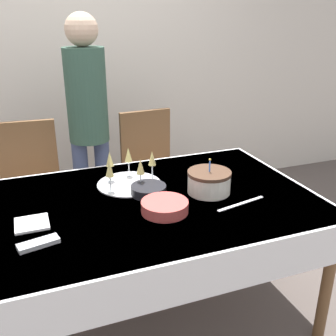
% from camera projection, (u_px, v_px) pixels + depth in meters
% --- Properties ---
extents(ground_plane, '(12.00, 12.00, 0.00)m').
position_uv_depth(ground_plane, '(130.00, 319.00, 2.28)').
color(ground_plane, '#564C47').
extents(wall_back, '(8.00, 0.05, 2.70)m').
position_uv_depth(wall_back, '(68.00, 52.00, 3.27)').
color(wall_back, silver).
rests_on(wall_back, ground_plane).
extents(dining_table, '(2.00, 1.14, 0.75)m').
position_uv_depth(dining_table, '(126.00, 221.00, 2.04)').
color(dining_table, white).
rests_on(dining_table, ground_plane).
extents(dining_chair_far_left, '(0.45, 0.45, 0.98)m').
position_uv_depth(dining_chair_far_left, '(31.00, 186.00, 2.70)').
color(dining_chair_far_left, brown).
rests_on(dining_chair_far_left, ground_plane).
extents(dining_chair_far_right, '(0.45, 0.45, 0.98)m').
position_uv_depth(dining_chair_far_right, '(151.00, 170.00, 2.99)').
color(dining_chair_far_right, brown).
rests_on(dining_chair_far_right, ground_plane).
extents(birthday_cake, '(0.23, 0.23, 0.19)m').
position_uv_depth(birthday_cake, '(209.00, 182.00, 2.11)').
color(birthday_cake, silver).
rests_on(birthday_cake, dining_table).
extents(champagne_tray, '(0.36, 0.36, 0.18)m').
position_uv_depth(champagne_tray, '(129.00, 173.00, 2.21)').
color(champagne_tray, silver).
rests_on(champagne_tray, dining_table).
extents(plate_stack_main, '(0.23, 0.23, 0.06)m').
position_uv_depth(plate_stack_main, '(165.00, 207.00, 1.91)').
color(plate_stack_main, '#CC4C47').
rests_on(plate_stack_main, dining_table).
extents(plate_stack_dessert, '(0.19, 0.19, 0.05)m').
position_uv_depth(plate_stack_dessert, '(149.00, 190.00, 2.10)').
color(plate_stack_dessert, black).
rests_on(plate_stack_dessert, dining_table).
extents(cake_knife, '(0.30, 0.08, 0.00)m').
position_uv_depth(cake_knife, '(241.00, 204.00, 2.00)').
color(cake_knife, silver).
rests_on(cake_knife, dining_table).
extents(fork_pile, '(0.18, 0.10, 0.02)m').
position_uv_depth(fork_pile, '(39.00, 243.00, 1.64)').
color(fork_pile, silver).
rests_on(fork_pile, dining_table).
extents(napkin_pile, '(0.15, 0.15, 0.01)m').
position_uv_depth(napkin_pile, '(32.00, 224.00, 1.80)').
color(napkin_pile, white).
rests_on(napkin_pile, dining_table).
extents(person_standing, '(0.28, 0.28, 1.67)m').
position_uv_depth(person_standing, '(88.00, 113.00, 2.73)').
color(person_standing, '#3F4C72').
rests_on(person_standing, ground_plane).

